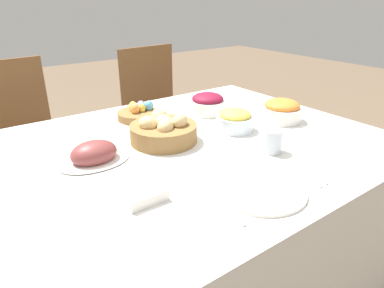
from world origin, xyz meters
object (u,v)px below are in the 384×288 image
Objects in this scene: pineapple_bowl at (234,120)px; chair_far_right at (160,115)px; egg_basket at (139,113)px; butter_dish at (144,196)px; spoon at (302,172)px; chair_far_left at (23,145)px; dinner_plate at (261,190)px; beet_salad_bowl at (208,104)px; drinking_cup at (272,141)px; fork at (220,209)px; bread_basket at (163,130)px; ham_platter at (94,155)px; carrot_bowl at (282,111)px; knife at (296,175)px.

chair_far_right is at bearing 78.67° from pineapple_bowl.
egg_basket is 0.69m from butter_dish.
spoon is (-0.27, -1.34, 0.23)m from chair_far_right.
dinner_plate is at bearing -79.74° from chair_far_left.
chair_far_left reaches higher than dinner_plate.
drinking_cup is at bearing -100.53° from beet_salad_bowl.
pineapple_bowl is 0.25m from beet_salad_bowl.
fork is 1.59× the size of butter_dish.
chair_far_right is 1.00× the size of chair_far_left.
ham_platter is (-0.28, -0.01, -0.02)m from bread_basket.
beet_salad_bowl is (0.05, 0.24, 0.00)m from pineapple_bowl.
carrot_bowl is 2.12× the size of drinking_cup.
carrot_bowl is (0.93, -0.97, 0.27)m from chair_far_left.
knife is at bearing -112.80° from drinking_cup.
ham_platter is at bearing -137.30° from egg_basket.
chair_far_left is at bearing 106.87° from dinner_plate.
beet_salad_bowl is at bearing 75.48° from knife.
drinking_cup reaches higher than knife.
pineapple_bowl is 1.81× the size of drinking_cup.
dinner_plate is at bearing -122.99° from pineapple_bowl.
chair_far_left reaches higher than knife.
bread_basket is at bearing -99.70° from egg_basket.
chair_far_right reaches higher than spoon.
beet_salad_bowl is (0.64, 0.19, 0.02)m from ham_platter.
chair_far_right reaches higher than bread_basket.
dinner_plate is 0.16m from knife.
egg_basket is 0.45m from ham_platter.
carrot_bowl is at bearing -52.96° from chair_far_left.
beet_salad_bowl is 0.80m from butter_dish.
pineapple_bowl is at bearing -54.82° from egg_basket.
spoon is at bearing 0.00° from dinner_plate.
chair_far_left is 5.31× the size of carrot_bowl.
dinner_plate is 1.42× the size of fork.
pineapple_bowl is at bearing 80.66° from drinking_cup.
chair_far_left is 0.76m from egg_basket.
butter_dish is (-0.57, -0.26, -0.03)m from pineapple_bowl.
dinner_plate is (-0.45, -1.34, 0.23)m from chair_far_right.
butter_dish is (-0.45, 0.15, 0.01)m from knife.
chair_far_left is (-0.86, -0.00, 0.00)m from chair_far_right.
carrot_bowl is at bearing -10.67° from bread_basket.
dinner_plate reaches higher than spoon.
chair_far_left is 3.94× the size of ham_platter.
fork is at bearing -150.98° from carrot_bowl.
knife is 1.00× the size of spoon.
carrot_bowl reaches higher than dinner_plate.
egg_basket is 0.72× the size of dinner_plate.
fork and spoon have the same top height.
butter_dish is (-0.75, -1.19, 0.24)m from chair_far_right.
dinner_plate is at bearing -114.84° from chair_far_right.
pineapple_bowl is at bearing 43.59° from fork.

